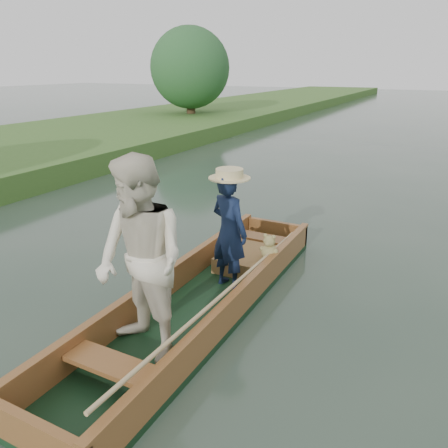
% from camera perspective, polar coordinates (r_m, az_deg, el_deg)
% --- Properties ---
extents(ground, '(120.00, 120.00, 0.00)m').
position_cam_1_polar(ground, '(5.51, -2.94, -11.25)').
color(ground, '#283D30').
rests_on(ground, ground).
extents(trees_far, '(23.28, 6.97, 4.74)m').
position_cam_1_polar(trees_far, '(18.13, 21.09, 17.93)').
color(trees_far, '#47331E').
rests_on(trees_far, ground).
extents(punt, '(1.18, 5.00, 2.12)m').
position_cam_1_polar(punt, '(4.84, -5.49, -5.81)').
color(punt, black).
rests_on(punt, ground).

